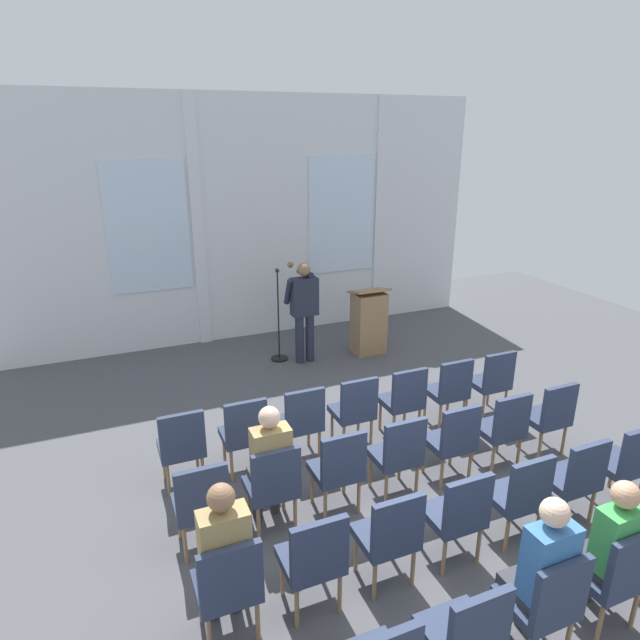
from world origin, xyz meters
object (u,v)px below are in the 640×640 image
(chair_r0_c0, at_px, (182,444))
(chair_r1_c1, at_px, (273,483))
(audience_r1_c1, at_px, (270,461))
(chair_r1_c5, at_px, (504,425))
(lectern, at_px, (369,322))
(chair_r0_c3, at_px, (355,408))
(chair_r1_c4, at_px, (453,438))
(chair_r0_c5, at_px, (450,388))
(chair_r2_c6, at_px, (626,460))
(chair_r0_c4, at_px, (404,397))
(chair_r1_c2, at_px, (339,467))
(chair_r3_c2, at_px, (467,632))
(audience_r3_c4, at_px, (610,544))
(chair_r0_c6, at_px, (492,379))
(chair_r2_c3, at_px, (458,512))
(chair_r0_c2, at_px, (302,419))
(chair_r2_c2, at_px, (390,533))
(chair_r0_c1, at_px, (244,431))
(chair_r2_c0, at_px, (228,583))
(chair_r2_c1, at_px, (314,557))
(chair_r3_c4, at_px, (615,571))
(chair_r2_c5, at_px, (575,476))
(mic_stand, at_px, (279,340))
(chair_r1_c3, at_px, (398,452))
(speaker, at_px, (304,305))
(chair_r1_c0, at_px, (201,501))
(audience_r2_c0, at_px, (224,552))
(chair_r1_c6, at_px, (550,414))
(chair_r2_c4, at_px, (520,493))
(chair_r3_c3, at_px, (546,600))

(chair_r0_c0, xyz_separation_m, chair_r1_c1, (0.67, -1.01, 0.00))
(audience_r1_c1, bearing_deg, chair_r1_c5, -1.76)
(lectern, distance_m, chair_r0_c3, 3.01)
(chair_r0_c3, height_order, chair_r1_c4, same)
(chair_r0_c5, bearing_deg, chair_r2_c6, -71.56)
(chair_r0_c4, bearing_deg, chair_r1_c2, -143.14)
(lectern, height_order, chair_r3_c2, lectern)
(chair_r0_c5, xyz_separation_m, audience_r3_c4, (-0.67, -2.93, 0.18))
(chair_r0_c6, height_order, chair_r2_c3, same)
(chair_r0_c2, relative_size, chair_r2_c2, 1.00)
(chair_r0_c1, height_order, chair_r2_c3, same)
(chair_r0_c4, height_order, chair_r1_c4, same)
(chair_r0_c0, relative_size, chair_r2_c0, 1.00)
(chair_r3_c2, bearing_deg, chair_r2_c1, 123.70)
(chair_r3_c4, bearing_deg, chair_r2_c5, 56.30)
(chair_r0_c1, xyz_separation_m, chair_r3_c4, (2.01, -3.02, 0.00))
(chair_r1_c1, relative_size, chair_r2_c1, 1.00)
(chair_r1_c5, bearing_deg, chair_r0_c0, 163.30)
(mic_stand, bearing_deg, chair_r1_c3, -90.45)
(mic_stand, height_order, chair_r3_c2, mic_stand)
(chair_r2_c1, bearing_deg, speaker, 69.64)
(speaker, bearing_deg, chair_r2_c0, -117.24)
(chair_r1_c4, bearing_deg, audience_r3_c4, -90.00)
(chair_r1_c0, xyz_separation_m, audience_r1_c1, (0.67, 0.08, 0.19))
(chair_r0_c3, relative_size, chair_r2_c2, 1.00)
(chair_r1_c5, relative_size, chair_r2_c6, 1.00)
(chair_r1_c5, height_order, chair_r3_c4, same)
(chair_r0_c0, xyz_separation_m, chair_r1_c0, (0.00, -1.01, 0.00))
(chair_r1_c4, bearing_deg, lectern, 76.43)
(mic_stand, height_order, chair_r0_c6, mic_stand)
(chair_r1_c0, xyz_separation_m, chair_r3_c2, (1.34, -2.01, 0.00))
(chair_r0_c2, height_order, chair_r3_c4, same)
(chair_r0_c0, xyz_separation_m, audience_r3_c4, (2.68, -2.93, 0.18))
(mic_stand, distance_m, chair_r0_c4, 2.95)
(chair_r2_c2, height_order, chair_r3_c4, same)
(lectern, relative_size, chair_r3_c4, 1.23)
(chair_r2_c1, xyz_separation_m, chair_r3_c2, (0.67, -1.01, 0.00))
(chair_r0_c3, distance_m, chair_r3_c4, 3.09)
(chair_r1_c2, distance_m, audience_r2_c0, 1.64)
(chair_r0_c1, relative_size, chair_r1_c6, 1.00)
(mic_stand, distance_m, chair_r2_c3, 4.89)
(chair_r0_c0, height_order, chair_r0_c3, same)
(chair_r2_c1, relative_size, chair_r2_c3, 1.00)
(chair_r0_c1, xyz_separation_m, chair_r0_c5, (2.68, 0.00, 0.00))
(chair_r0_c3, xyz_separation_m, chair_r2_c4, (0.67, -2.01, 0.00))
(chair_r2_c0, height_order, chair_r3_c2, same)
(chair_r1_c0, bearing_deg, chair_r1_c5, 0.00)
(chair_r0_c4, xyz_separation_m, chair_r1_c3, (-0.67, -1.01, 0.00))
(chair_r0_c0, distance_m, chair_r3_c2, 3.30)
(chair_r3_c3, bearing_deg, chair_r2_c3, 90.00)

